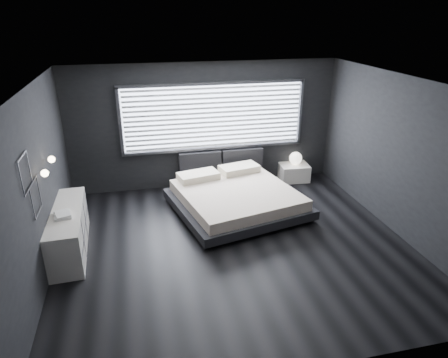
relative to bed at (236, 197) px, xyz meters
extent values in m
plane|color=black|center=(-0.34, -1.26, -0.29)|extent=(6.00, 6.00, 0.00)
plane|color=silver|center=(-0.34, -1.26, 2.51)|extent=(6.00, 6.00, 0.00)
cube|color=black|center=(-0.34, 1.49, 1.11)|extent=(6.00, 0.04, 2.80)
cube|color=black|center=(-0.34, -4.01, 1.11)|extent=(6.00, 0.04, 2.80)
cube|color=black|center=(-3.34, -1.26, 1.11)|extent=(0.04, 5.50, 2.80)
cube|color=black|center=(2.66, -1.26, 1.11)|extent=(0.04, 5.50, 2.80)
cube|color=white|center=(-0.14, 1.47, 1.32)|extent=(4.00, 0.02, 1.38)
cube|color=#47474C|center=(-2.18, 1.44, 1.32)|extent=(0.06, 0.08, 1.48)
cube|color=#47474C|center=(1.90, 1.44, 1.32)|extent=(0.06, 0.08, 1.48)
cube|color=#47474C|center=(-0.14, 1.44, 2.05)|extent=(4.14, 0.08, 0.06)
cube|color=#47474C|center=(-0.14, 1.44, 0.59)|extent=(4.14, 0.08, 0.06)
cube|color=silver|center=(-0.14, 1.41, 1.32)|extent=(3.94, 0.03, 1.32)
cube|color=black|center=(-0.49, 1.38, 0.28)|extent=(0.96, 0.16, 0.52)
cube|color=black|center=(0.51, 1.38, 0.28)|extent=(0.96, 0.16, 0.52)
cylinder|color=silver|center=(-3.29, -1.21, 1.31)|extent=(0.10, 0.02, 0.02)
sphere|color=#FFE5B7|center=(-3.22, -1.21, 1.31)|extent=(0.11, 0.11, 0.11)
cylinder|color=silver|center=(-3.29, -0.61, 1.31)|extent=(0.10, 0.02, 0.02)
sphere|color=#FFE5B7|center=(-3.22, -0.61, 1.31)|extent=(0.11, 0.11, 0.11)
cube|color=#47474C|center=(-3.32, -1.81, 1.79)|extent=(0.01, 0.46, 0.02)
cube|color=#47474C|center=(-3.32, -1.81, 1.33)|extent=(0.01, 0.46, 0.02)
cube|color=#47474C|center=(-3.32, -1.58, 1.56)|extent=(0.01, 0.02, 0.46)
cube|color=#47474C|center=(-3.32, -2.04, 1.56)|extent=(0.01, 0.02, 0.46)
cube|color=#47474C|center=(-3.32, -1.56, 1.32)|extent=(0.01, 0.46, 0.02)
cube|color=#47474C|center=(-3.32, -1.56, 0.86)|extent=(0.01, 0.46, 0.02)
cube|color=#47474C|center=(-3.32, -1.33, 1.09)|extent=(0.01, 0.02, 0.46)
cube|color=#47474C|center=(-3.32, -1.79, 1.09)|extent=(0.01, 0.02, 0.46)
cube|color=black|center=(-0.79, -1.17, -0.24)|extent=(0.16, 0.16, 0.09)
cube|color=black|center=(1.22, -0.72, -0.24)|extent=(0.16, 0.16, 0.09)
cube|color=black|center=(-1.20, 0.63, -0.24)|extent=(0.16, 0.16, 0.09)
cube|color=black|center=(0.81, 1.08, -0.24)|extent=(0.16, 0.16, 0.09)
cube|color=black|center=(0.01, -0.04, -0.11)|extent=(2.83, 2.75, 0.17)
cube|color=beige|center=(0.01, -0.04, 0.08)|extent=(2.55, 2.55, 0.22)
cube|color=beige|center=(-0.65, 0.68, 0.26)|extent=(0.93, 0.63, 0.14)
cube|color=beige|center=(0.30, 0.89, 0.26)|extent=(0.93, 0.63, 0.14)
cube|color=white|center=(1.76, 1.24, -0.09)|extent=(0.71, 0.61, 0.39)
sphere|color=white|center=(1.79, 1.26, 0.25)|extent=(0.30, 0.30, 0.30)
cube|color=white|center=(-3.12, -0.78, 0.09)|extent=(0.60, 1.89, 0.75)
cube|color=#47474C|center=(-2.86, -0.77, 0.09)|extent=(0.08, 1.85, 0.73)
cube|color=white|center=(-3.13, -0.97, 0.48)|extent=(0.32, 0.38, 0.04)
cube|color=white|center=(-3.12, -0.99, 0.52)|extent=(0.29, 0.35, 0.03)
camera|label=1|loc=(-1.86, -7.06, 3.53)|focal=32.00mm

